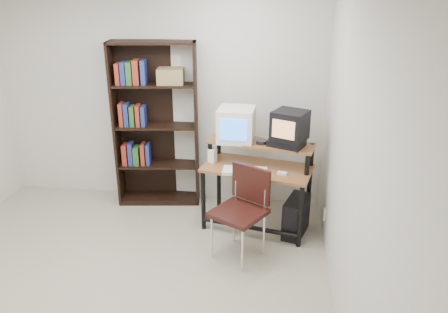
# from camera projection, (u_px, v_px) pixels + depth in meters

# --- Properties ---
(floor) EXTENTS (4.00, 4.00, 0.01)m
(floor) POSITION_uv_depth(u_px,v_px,m) (108.00, 292.00, 3.94)
(floor) COLOR #B3AB94
(floor) RESTS_ON ground
(back_wall) EXTENTS (4.00, 0.01, 2.60)m
(back_wall) POSITION_uv_depth(u_px,v_px,m) (159.00, 98.00, 5.30)
(back_wall) COLOR silver
(back_wall) RESTS_ON floor
(right_wall) EXTENTS (0.01, 4.00, 2.60)m
(right_wall) POSITION_uv_depth(u_px,v_px,m) (351.00, 171.00, 3.22)
(right_wall) COLOR silver
(right_wall) RESTS_ON floor
(computer_desk) EXTENTS (1.26, 0.82, 0.98)m
(computer_desk) POSITION_uv_depth(u_px,v_px,m) (258.00, 171.00, 4.78)
(computer_desk) COLOR #925B2F
(computer_desk) RESTS_ON floor
(crt_monitor) EXTENTS (0.41, 0.42, 0.37)m
(crt_monitor) POSITION_uv_depth(u_px,v_px,m) (236.00, 125.00, 4.78)
(crt_monitor) COLOR white
(crt_monitor) RESTS_ON computer_desk
(vcr) EXTENTS (0.43, 0.38, 0.08)m
(vcr) POSITION_uv_depth(u_px,v_px,m) (286.00, 143.00, 4.64)
(vcr) COLOR black
(vcr) RESTS_ON computer_desk
(crt_tv) EXTENTS (0.43, 0.43, 0.31)m
(crt_tv) POSITION_uv_depth(u_px,v_px,m) (290.00, 126.00, 4.57)
(crt_tv) COLOR black
(crt_tv) RESTS_ON vcr
(cd_spindle) EXTENTS (0.13, 0.13, 0.05)m
(cd_spindle) POSITION_uv_depth(u_px,v_px,m) (262.00, 143.00, 4.71)
(cd_spindle) COLOR #26262B
(cd_spindle) RESTS_ON computer_desk
(keyboard) EXTENTS (0.47, 0.22, 0.03)m
(keyboard) POSITION_uv_depth(u_px,v_px,m) (245.00, 171.00, 4.63)
(keyboard) COLOR white
(keyboard) RESTS_ON computer_desk
(mousepad) EXTENTS (0.23, 0.19, 0.01)m
(mousepad) POSITION_uv_depth(u_px,v_px,m) (283.00, 175.00, 4.57)
(mousepad) COLOR black
(mousepad) RESTS_ON computer_desk
(mouse) EXTENTS (0.11, 0.08, 0.03)m
(mouse) POSITION_uv_depth(u_px,v_px,m) (282.00, 174.00, 4.56)
(mouse) COLOR white
(mouse) RESTS_ON mousepad
(desk_speaker) EXTENTS (0.10, 0.10, 0.17)m
(desk_speaker) POSITION_uv_depth(u_px,v_px,m) (212.00, 156.00, 4.86)
(desk_speaker) COLOR white
(desk_speaker) RESTS_ON computer_desk
(pc_tower) EXTENTS (0.32, 0.49, 0.42)m
(pc_tower) POSITION_uv_depth(u_px,v_px,m) (296.00, 216.00, 4.80)
(pc_tower) COLOR black
(pc_tower) RESTS_ON floor
(school_chair) EXTENTS (0.63, 0.63, 0.92)m
(school_chair) POSITION_uv_depth(u_px,v_px,m) (243.00, 203.00, 4.31)
(school_chair) COLOR black
(school_chair) RESTS_ON floor
(bookshelf) EXTENTS (1.03, 0.46, 2.00)m
(bookshelf) POSITION_uv_depth(u_px,v_px,m) (156.00, 124.00, 5.28)
(bookshelf) COLOR black
(bookshelf) RESTS_ON floor
(wall_outlet) EXTENTS (0.02, 0.08, 0.12)m
(wall_outlet) POSITION_uv_depth(u_px,v_px,m) (324.00, 214.00, 4.65)
(wall_outlet) COLOR beige
(wall_outlet) RESTS_ON right_wall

